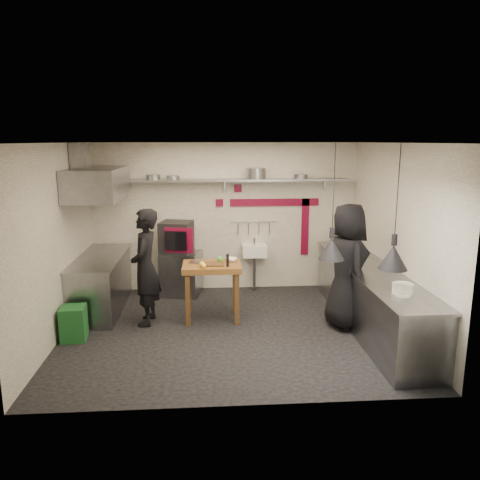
{
  "coord_description": "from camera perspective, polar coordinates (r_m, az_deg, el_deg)",
  "views": [
    {
      "loc": [
        -0.34,
        -6.7,
        2.83
      ],
      "look_at": [
        0.16,
        0.3,
        1.34
      ],
      "focal_mm": 35.0,
      "sensor_mm": 36.0,
      "label": 1
    }
  ],
  "objects": [
    {
      "name": "red_band_vert",
      "position": [
        9.12,
        7.92,
        1.61
      ],
      "size": [
        0.14,
        0.02,
        1.1
      ],
      "primitive_type": "cube",
      "color": "maroon",
      "rests_on": "wall_back"
    },
    {
      "name": "utensil_rail",
      "position": [
        8.93,
        1.68,
        2.28
      ],
      "size": [
        0.9,
        0.02,
        0.02
      ],
      "primitive_type": "cylinder",
      "rotation": [
        0.0,
        1.57,
        0.0
      ],
      "color": "slate",
      "rests_on": "wall_back"
    },
    {
      "name": "oven_glass",
      "position": [
        8.37,
        -7.84,
        -0.1
      ],
      "size": [
        0.39,
        0.11,
        0.34
      ],
      "primitive_type": "cube",
      "rotation": [
        0.0,
        0.0,
        -0.22
      ],
      "color": "black",
      "rests_on": "oven_door"
    },
    {
      "name": "chef_left",
      "position": [
        7.39,
        -11.46,
        -3.27
      ],
      "size": [
        0.47,
        0.69,
        1.82
      ],
      "primitive_type": "imported",
      "rotation": [
        0.0,
        0.0,
        -1.63
      ],
      "color": "black",
      "rests_on": "floor"
    },
    {
      "name": "counter_left",
      "position": [
        8.3,
        -16.58,
        -5.16
      ],
      "size": [
        0.7,
        1.9,
        0.9
      ],
      "primitive_type": "cube",
      "color": "slate",
      "rests_on": "floor"
    },
    {
      "name": "red_tile_b",
      "position": [
        8.85,
        -2.52,
        4.54
      ],
      "size": [
        0.14,
        0.02,
        0.14
      ],
      "primitive_type": "cube",
      "color": "maroon",
      "rests_on": "wall_back"
    },
    {
      "name": "pepper_mill",
      "position": [
        7.22,
        -1.52,
        -2.5
      ],
      "size": [
        0.05,
        0.05,
        0.2
      ],
      "primitive_type": "cylinder",
      "rotation": [
        0.0,
        0.0,
        0.27
      ],
      "color": "black",
      "rests_on": "prep_table"
    },
    {
      "name": "combi_oven",
      "position": [
        8.67,
        -7.76,
        0.33
      ],
      "size": [
        0.65,
        0.62,
        0.58
      ],
      "primitive_type": "cube",
      "rotation": [
        0.0,
        0.0,
        -0.22
      ],
      "color": "black",
      "rests_on": "oven_stand"
    },
    {
      "name": "sink_drain",
      "position": [
        8.97,
        1.75,
        -4.1
      ],
      "size": [
        0.06,
        0.06,
        0.66
      ],
      "primitive_type": "cylinder",
      "color": "slate",
      "rests_on": "floor"
    },
    {
      "name": "wall_front",
      "position": [
        4.82,
        0.1,
        -5.22
      ],
      "size": [
        5.0,
        0.04,
        2.8
      ],
      "primitive_type": "cube",
      "color": "silver",
      "rests_on": "floor"
    },
    {
      "name": "green_bin",
      "position": [
        7.25,
        -19.62,
        -9.55
      ],
      "size": [
        0.37,
        0.37,
        0.5
      ],
      "primitive_type": "cube",
      "rotation": [
        0.0,
        0.0,
        0.07
      ],
      "color": "#185422",
      "rests_on": "floor"
    },
    {
      "name": "cutting_board",
      "position": [
        7.36,
        -3.35,
        -2.95
      ],
      "size": [
        0.37,
        0.28,
        0.02
      ],
      "primitive_type": "cube",
      "rotation": [
        0.0,
        0.0,
        -0.09
      ],
      "color": "#54381D",
      "rests_on": "prep_table"
    },
    {
      "name": "stock_pot",
      "position": [
        8.68,
        2.0,
        8.11
      ],
      "size": [
        0.4,
        0.4,
        0.2
      ],
      "primitive_type": "cylinder",
      "rotation": [
        0.0,
        0.0,
        0.16
      ],
      "color": "slate",
      "rests_on": "back_shelf"
    },
    {
      "name": "ceiling",
      "position": [
        6.7,
        -1.23,
        11.76
      ],
      "size": [
        5.0,
        5.0,
        0.0
      ],
      "primitive_type": "plane",
      "color": "beige",
      "rests_on": "floor"
    },
    {
      "name": "counter_right_top",
      "position": [
        7.39,
        15.75,
        -3.46
      ],
      "size": [
        0.76,
        3.9,
        0.03
      ],
      "primitive_type": "cube",
      "color": "slate",
      "rests_on": "counter_right"
    },
    {
      "name": "lemon_a",
      "position": [
        7.25,
        -4.65,
        -2.96
      ],
      "size": [
        0.1,
        0.1,
        0.09
      ],
      "primitive_type": "sphere",
      "rotation": [
        0.0,
        0.0,
        -0.13
      ],
      "color": "yellow",
      "rests_on": "prep_table"
    },
    {
      "name": "wall_back",
      "position": [
        8.92,
        -1.87,
        2.78
      ],
      "size": [
        5.0,
        0.04,
        2.8
      ],
      "primitive_type": "cube",
      "color": "silver",
      "rests_on": "floor"
    },
    {
      "name": "pan_mid_left",
      "position": [
        8.66,
        -8.17,
        7.56
      ],
      "size": [
        0.31,
        0.31,
        0.07
      ],
      "primitive_type": "cylinder",
      "rotation": [
        0.0,
        0.0,
        -0.39
      ],
      "color": "slate",
      "rests_on": "back_shelf"
    },
    {
      "name": "pan_far_left",
      "position": [
        8.69,
        -10.52,
        7.56
      ],
      "size": [
        0.26,
        0.26,
        0.09
      ],
      "primitive_type": "cylinder",
      "rotation": [
        0.0,
        0.0,
        0.04
      ],
      "color": "slate",
      "rests_on": "back_shelf"
    },
    {
      "name": "shelf_bracket_left",
      "position": [
        8.94,
        -14.23,
        6.45
      ],
      "size": [
        0.04,
        0.06,
        0.24
      ],
      "primitive_type": "cube",
      "color": "slate",
      "rests_on": "wall_back"
    },
    {
      "name": "counter_left_top",
      "position": [
        8.18,
        -16.78,
        -2.04
      ],
      "size": [
        0.76,
        2.0,
        0.03
      ],
      "primitive_type": "cube",
      "color": "slate",
      "rests_on": "counter_left"
    },
    {
      "name": "small_bowl_right",
      "position": [
        6.23,
        19.28,
        -6.2
      ],
      "size": [
        0.2,
        0.2,
        0.05
      ],
      "primitive_type": "cylinder",
      "rotation": [
        0.0,
        0.0,
        0.03
      ],
      "color": "white",
      "rests_on": "counter_right_top"
    },
    {
      "name": "extractor_hood",
      "position": [
        7.97,
        -16.96,
        6.61
      ],
      "size": [
        0.78,
        1.6,
        0.5
      ],
      "primitive_type": "cube",
      "color": "slate",
      "rests_on": "ceiling"
    },
    {
      "name": "hand_sink",
      "position": [
        8.9,
        1.75,
        -1.31
      ],
      "size": [
        0.46,
        0.34,
        0.22
      ],
      "primitive_type": "cube",
      "color": "white",
      "rests_on": "wall_back"
    },
    {
      "name": "wall_right",
      "position": [
        7.41,
        18.51,
        0.26
      ],
      "size": [
        0.04,
        4.2,
        2.8
      ],
      "primitive_type": "cube",
      "color": "silver",
      "rests_on": "floor"
    },
    {
      "name": "pan_right",
      "position": [
        8.81,
        7.43,
        7.69
      ],
      "size": [
        0.28,
        0.28,
        0.08
      ],
      "primitive_type": "cylinder",
      "rotation": [
        0.0,
        0.0,
        0.14
      ],
      "color": "slate",
      "rests_on": "back_shelf"
    },
    {
      "name": "floor",
      "position": [
        7.28,
        -1.13,
        -10.87
      ],
      "size": [
        5.0,
        5.0,
        0.0
      ],
      "primitive_type": "plane",
      "color": "black",
      "rests_on": "ground"
    },
    {
      "name": "veg_ball",
      "position": [
        7.49,
        -2.45,
        -2.37
      ],
      "size": [
        0.13,
        0.13,
        0.11
      ],
      "primitive_type": "sphere",
      "rotation": [
        0.0,
        0.0,
        -0.29
      ],
      "color": "#4A9834",
      "rests_on": "prep_table"
    },
    {
      "name": "shelf_bracket_right",
      "position": [
        9.08,
        10.26,
        6.71
      ],
      "size": [
        0.04,
        0.06,
        0.24
      ],
      "primitive_type": "cube",
      "color": "slate",
      "rests_on": "wall_back"
    },
    {
      "name": "back_shelf",
      "position": [
        8.65,
        -1.85,
        7.3
      ],
      "size": [
        4.6,
        0.34,
        0.04
      ],
      "primitive_type": "cube",
      "color": "slate",
      "rests_on": "wall_back"
    },
    {
      "name": "hood_duct",
      "position": [
        8.01,
        -18.9,
        9.38
      ],
      "size": [
        0.28,
        0.28,
        0.5
      ],
      "primitive_type": "cube",
      "color": "slate",
      "rests_on": "ceiling"
    },
    {
      "name": "steel_tray",
      "position": [
        7.48,
        -5.37,
        -2.71
      ],
      "size": [
        0.22,
        0.16,
        0.03
      ],
      "primitive_type": "cube",
      "rotation": [
        0.0,
        0.0,
        -0.13
      ],
      "color": "slate",
      "rests_on": "prep_table"
    },
    {
      "name": "prep_table",
      "position": [
        7.54,
        -3.42,
        -6.32
      ],
      "size": [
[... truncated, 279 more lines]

